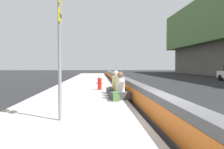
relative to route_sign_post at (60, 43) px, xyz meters
The scene contains 9 objects.
ground_plane 3.54m from the route_sign_post, 97.71° to the right, with size 160.00×160.00×0.00m, color #232326.
sidewalk_strip 2.18m from the route_sign_post, 166.05° to the right, with size 80.00×4.40×0.14m, color #A8A59E.
jersey_barrier 3.29m from the route_sign_post, 97.72° to the right, with size 76.00×0.45×0.85m.
route_sign_post is the anchor object (origin of this frame).
fire_hydrant 8.40m from the route_sign_post, ahead, with size 0.26×0.46×0.88m.
seated_person_foreground 4.77m from the route_sign_post, 26.75° to the right, with size 0.92×1.02×1.21m.
seated_person_middle 5.65m from the route_sign_post, 21.45° to the right, with size 0.89×0.97×1.14m.
seated_person_rear 6.66m from the route_sign_post, 17.94° to the right, with size 0.97×1.06×1.22m.
backpack 4.22m from the route_sign_post, 27.93° to the right, with size 0.32×0.28×0.40m.
Camera 1 is at (-6.08, 1.74, 1.62)m, focal length 38.23 mm.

